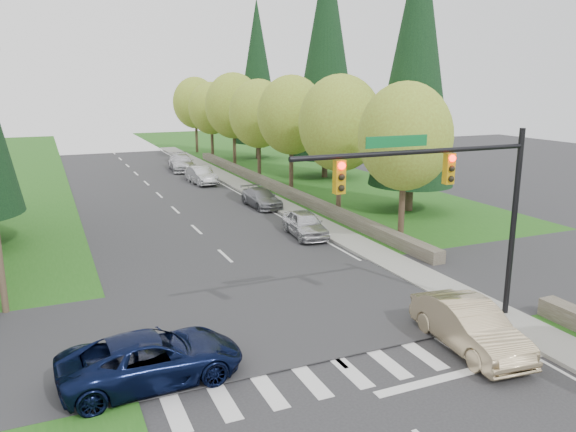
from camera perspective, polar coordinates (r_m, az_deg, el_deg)
ground at (r=14.98m, az=12.88°, el=-20.64°), size 120.00×120.00×0.00m
grass_east at (r=37.21m, az=10.88°, el=0.39°), size 14.00×110.00×0.06m
cross_street at (r=21.09m, az=-0.22°, el=-9.73°), size 120.00×8.00×0.10m
sidewalk_east at (r=35.94m, az=1.01°, el=0.23°), size 1.80×80.00×0.13m
curb_east at (r=35.60m, az=-0.24°, el=0.11°), size 0.20×80.00×0.13m
stone_wall_north at (r=43.73m, az=-1.33°, el=3.01°), size 0.70×40.00×0.70m
traffic_signal at (r=18.99m, az=16.30°, el=2.84°), size 8.70×0.37×6.80m
decid_tree_0 at (r=29.30m, az=11.82°, el=7.90°), size 4.80×4.80×8.37m
decid_tree_1 at (r=35.26m, az=5.33°, el=9.35°), size 5.20×5.20×8.80m
decid_tree_2 at (r=41.42m, az=0.34°, el=10.20°), size 5.00×5.00×8.82m
decid_tree_3 at (r=47.94m, az=-3.00°, el=10.32°), size 5.00×5.00×8.55m
decid_tree_4 at (r=54.55m, az=-5.55°, el=11.08°), size 5.40×5.40×9.18m
decid_tree_5 at (r=61.20m, az=-7.81°, el=10.79°), size 4.80×4.80×8.30m
decid_tree_6 at (r=67.97m, az=-9.40°, el=11.27°), size 5.20×5.20×8.86m
conifer_e_a at (r=36.88m, az=12.91°, el=15.47°), size 5.44×5.44×17.80m
conifer_e_b at (r=49.38m, az=3.93°, el=16.36°), size 6.12×6.12×19.80m
conifer_e_c at (r=61.73m, az=-3.14°, el=14.40°), size 5.10×5.10×16.80m
sedan_champagne at (r=19.02m, az=17.95°, el=-10.58°), size 2.09×4.83×1.55m
suv_navy at (r=16.79m, az=-13.63°, el=-13.86°), size 5.26×2.63×1.43m
parked_car_a at (r=30.83m, az=1.75°, el=-0.81°), size 2.04×4.25×1.40m
parked_car_b at (r=38.14m, az=-2.72°, el=1.85°), size 1.87×4.32×1.24m
parked_car_c at (r=47.30m, az=-8.77°, el=4.11°), size 1.80×4.43×1.43m
parked_car_d at (r=48.69m, az=-9.21°, el=4.30°), size 1.67×3.97×1.34m
parked_car_e at (r=54.66m, az=-10.75°, el=5.34°), size 2.59×5.46×1.54m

